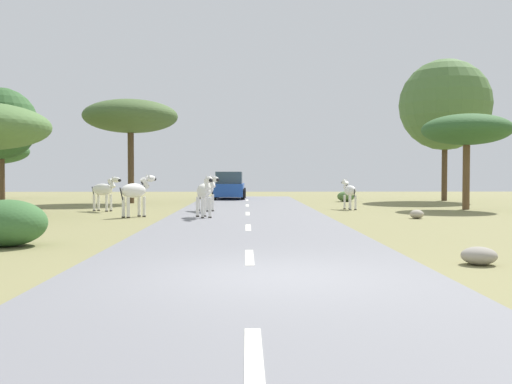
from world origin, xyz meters
The scene contains 17 objects.
ground_plane centered at (0.00, 0.00, 0.00)m, with size 90.00×90.00×0.00m, color olive.
road centered at (-0.35, 0.00, 0.03)m, with size 6.00×64.00×0.05m, color slate.
lane_markings centered at (-0.35, -1.00, 0.05)m, with size 0.16×56.00×0.01m.
zebra_0 centered at (-1.92, 11.96, 0.98)m, with size 0.81×1.59×1.56m.
zebra_1 centered at (-2.09, 15.63, 0.97)m, with size 1.14×1.44×1.55m.
zebra_2 centered at (4.35, 17.43, 0.86)m, with size 0.62×1.50×1.44m.
zebra_3 centered at (-6.63, 16.34, 0.94)m, with size 1.53×1.02×1.57m.
zebra_4 centered at (-4.57, 12.83, 0.99)m, with size 1.30×1.48×1.65m.
car_0 centered at (-1.47, 27.93, 0.85)m, with size 2.09×4.38×1.74m.
tree_0 centered at (-11.96, 18.40, 4.00)m, with size 3.38×3.38×5.70m.
tree_1 centered at (11.80, 26.14, 5.88)m, with size 5.55×5.55×8.66m.
tree_2 centered at (-6.89, 23.51, 4.86)m, with size 5.28×5.28×5.81m.
tree_4 centered at (9.74, 17.39, 3.65)m, with size 4.06×4.06×4.39m.
bush_0 centered at (-5.76, 4.12, 0.53)m, with size 1.75×1.58×1.05m, color #386633.
bush_2 centered at (5.54, 25.10, 0.31)m, with size 1.02×0.92×0.61m, color #4C7038.
rock_1 centered at (3.74, 1.34, 0.16)m, with size 0.63×0.59×0.32m, color gray.
rock_2 centered at (5.84, 12.00, 0.16)m, with size 0.50×0.52×0.32m, color #A89E8C.
Camera 1 is at (-0.41, -8.70, 1.61)m, focal length 40.02 mm.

